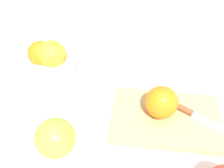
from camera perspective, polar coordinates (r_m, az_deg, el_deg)
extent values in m
plane|color=silver|center=(0.64, -0.89, -6.25)|extent=(2.40, 2.40, 0.00)
cylinder|color=beige|center=(0.73, -15.00, 2.35)|extent=(0.18, 0.18, 0.05)
torus|color=beige|center=(0.71, -15.38, 3.98)|extent=(0.20, 0.20, 0.02)
sphere|color=orange|center=(0.71, -12.71, 6.19)|extent=(0.07, 0.07, 0.07)
sphere|color=orange|center=(0.72, -15.04, 6.31)|extent=(0.07, 0.07, 0.07)
cube|color=tan|center=(0.63, 11.49, -7.33)|extent=(0.25, 0.18, 0.02)
sphere|color=orange|center=(0.60, 10.52, -3.85)|extent=(0.07, 0.07, 0.07)
cube|color=silver|center=(0.64, 21.26, -8.43)|extent=(0.11, 0.07, 0.00)
cylinder|color=brown|center=(0.64, 15.05, -5.19)|extent=(0.05, 0.03, 0.01)
sphere|color=#8EB738|center=(0.56, -12.03, -11.22)|extent=(0.08, 0.08, 0.08)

